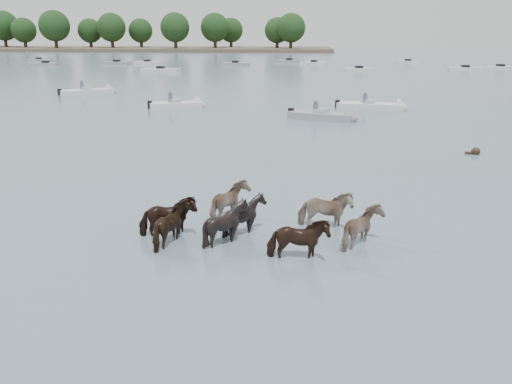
{
  "coord_description": "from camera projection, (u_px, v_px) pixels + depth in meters",
  "views": [
    {
      "loc": [
        0.25,
        -13.79,
        5.86
      ],
      "look_at": [
        -0.97,
        1.32,
        1.1
      ],
      "focal_mm": 36.01,
      "sensor_mm": 36.0,
      "label": 1
    }
  ],
  "objects": [
    {
      "name": "treeline",
      "position": [
        63.0,
        28.0,
        160.05
      ],
      "size": [
        146.8,
        23.4,
        12.32
      ],
      "color": "#382619",
      "rests_on": "ground"
    },
    {
      "name": "pony_herd",
      "position": [
        251.0,
        222.0,
        15.15
      ],
      "size": [
        7.33,
        4.22,
        1.44
      ],
      "color": "black",
      "rests_on": "ground"
    },
    {
      "name": "shoreline",
      "position": [
        77.0,
        49.0,
        162.76
      ],
      "size": [
        160.0,
        30.0,
        1.0
      ],
      "primitive_type": "cube",
      "color": "#4C4233",
      "rests_on": "ground"
    },
    {
      "name": "motorboat_f",
      "position": [
        95.0,
        92.0,
        50.08
      ],
      "size": [
        5.4,
        4.2,
        1.92
      ],
      "rotation": [
        0.0,
        0.0,
        0.56
      ],
      "color": "silver",
      "rests_on": "ground"
    },
    {
      "name": "distant_flotilla",
      "position": [
        296.0,
        65.0,
        87.8
      ],
      "size": [
        108.61,
        27.92,
        0.93
      ],
      "color": "gray",
      "rests_on": "ground"
    },
    {
      "name": "motorboat_c",
      "position": [
        380.0,
        107.0,
        40.05
      ],
      "size": [
        5.74,
        2.5,
        1.92
      ],
      "rotation": [
        0.0,
        0.0,
        -0.17
      ],
      "color": "silver",
      "rests_on": "ground"
    },
    {
      "name": "swimming_pony",
      "position": [
        475.0,
        152.0,
        25.57
      ],
      "size": [
        0.72,
        0.44,
        0.44
      ],
      "color": "black",
      "rests_on": "ground"
    },
    {
      "name": "ground",
      "position": [
        286.0,
        243.0,
        14.89
      ],
      "size": [
        400.0,
        400.0,
        0.0
      ],
      "primitive_type": "plane",
      "color": "#495D6A",
      "rests_on": "ground"
    },
    {
      "name": "motorboat_b",
      "position": [
        331.0,
        117.0,
        35.39
      ],
      "size": [
        5.16,
        3.16,
        1.92
      ],
      "rotation": [
        0.0,
        0.0,
        -0.34
      ],
      "color": "gray",
      "rests_on": "ground"
    },
    {
      "name": "motorboat_a",
      "position": [
        184.0,
        105.0,
        40.93
      ],
      "size": [
        4.76,
        2.89,
        1.92
      ],
      "rotation": [
        0.0,
        0.0,
        0.31
      ],
      "color": "silver",
      "rests_on": "ground"
    }
  ]
}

